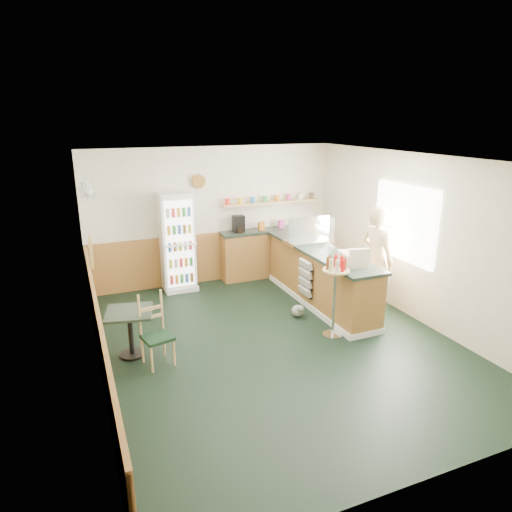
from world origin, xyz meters
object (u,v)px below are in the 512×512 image
cash_register (353,259)px  cafe_chair (156,327)px  cafe_table (130,324)px  shopkeeper (377,260)px  condiment_stand (335,284)px  drinks_fridge (177,242)px  display_case (309,230)px

cash_register → cafe_chair: 3.15m
cash_register → cafe_table: 3.47m
shopkeeper → condiment_stand: (-1.15, -0.55, -0.09)m
cafe_chair → shopkeeper: bearing=-8.3°
drinks_fridge → cafe_chair: drinks_fridge is taller
cash_register → condiment_stand: bearing=-143.9°
cash_register → drinks_fridge: bearing=137.3°
cash_register → shopkeeper: shopkeeper is taller
display_case → cash_register: display_case is taller
drinks_fridge → shopkeeper: size_ratio=1.02×
cash_register → condiment_stand: size_ratio=0.31×
display_case → cafe_chair: size_ratio=0.84×
drinks_fridge → cash_register: 3.41m
drinks_fridge → display_case: size_ratio=2.24×
condiment_stand → cafe_chair: 2.68m
condiment_stand → cafe_table: bearing=169.5°
drinks_fridge → cafe_chair: (-0.93, -2.63, -0.42)m
condiment_stand → shopkeeper: bearing=25.6°
drinks_fridge → cafe_table: 2.68m
cafe_table → condiment_stand: bearing=-10.5°
condiment_stand → cafe_table: (-2.95, 0.55, -0.36)m
display_case → cafe_table: display_case is taller
cafe_table → cafe_chair: cafe_chair is taller
drinks_fridge → display_case: 2.50m
shopkeeper → cafe_table: shopkeeper is taller
display_case → shopkeeper: (0.70, -1.11, -0.32)m
cafe_table → cafe_chair: bearing=-44.4°
shopkeeper → cafe_table: size_ratio=2.54×
cash_register → condiment_stand: 0.58m
cash_register → cafe_chair: (-3.10, 0.01, -0.60)m
cafe_chair → cafe_table: bearing=122.8°
shopkeeper → display_case: bearing=24.5°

